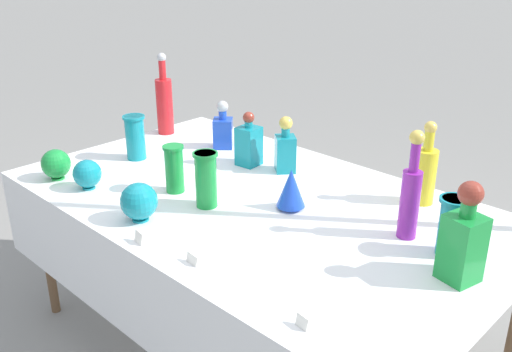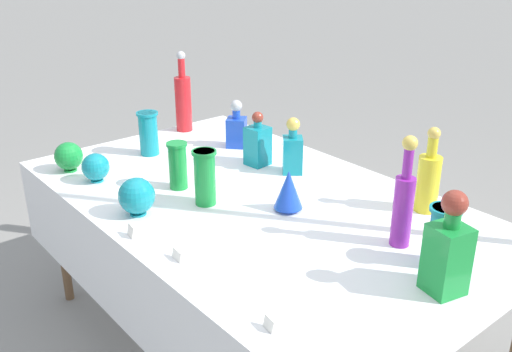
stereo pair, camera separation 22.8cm
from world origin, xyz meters
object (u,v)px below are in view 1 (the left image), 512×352
object	(u,v)px
tall_bottle_0	(410,195)
square_decanter_3	(223,129)
fluted_vase_0	(291,188)
square_decanter_0	(249,143)
round_bowl_0	(56,164)
tall_bottle_2	(425,172)
tall_bottle_1	(164,103)
slender_vase_2	(174,167)
slender_vase_1	(206,178)
slender_vase_3	(452,225)
round_bowl_2	(139,201)
square_decanter_2	(464,239)
cardboard_box_behind_left	(325,207)
square_decanter_1	(285,149)
slender_vase_0	(135,136)
round_bowl_1	(87,174)

from	to	relation	value
tall_bottle_0	square_decanter_3	world-z (taller)	tall_bottle_0
square_decanter_3	fluted_vase_0	size ratio (longest dim) A/B	1.47
square_decanter_0	round_bowl_0	distance (m)	0.86
tall_bottle_2	round_bowl_0	world-z (taller)	tall_bottle_2
tall_bottle_1	slender_vase_2	world-z (taller)	tall_bottle_1
tall_bottle_0	tall_bottle_1	world-z (taller)	tall_bottle_1
tall_bottle_0	slender_vase_1	world-z (taller)	tall_bottle_0
slender_vase_3	round_bowl_2	size ratio (longest dim) A/B	1.38
square_decanter_2	round_bowl_0	distance (m)	1.70
fluted_vase_0	cardboard_box_behind_left	distance (m)	1.40
square_decanter_1	cardboard_box_behind_left	size ratio (longest dim) A/B	0.52
square_decanter_2	fluted_vase_0	world-z (taller)	square_decanter_2
square_decanter_0	round_bowl_2	distance (m)	0.70
slender_vase_1	tall_bottle_2	bearing A→B (deg)	46.29
slender_vase_3	fluted_vase_0	xyz separation A→B (m)	(-0.61, -0.11, -0.02)
slender_vase_2	square_decanter_2	bearing A→B (deg)	9.51
square_decanter_2	square_decanter_3	distance (m)	1.45
square_decanter_0	slender_vase_3	world-z (taller)	square_decanter_0
tall_bottle_0	square_decanter_3	bearing A→B (deg)	170.94
square_decanter_2	tall_bottle_2	bearing A→B (deg)	130.19
round_bowl_0	tall_bottle_0	bearing A→B (deg)	23.70
tall_bottle_2	slender_vase_3	distance (m)	0.41
square_decanter_3	fluted_vase_0	xyz separation A→B (m)	(0.71, -0.30, -0.01)
tall_bottle_1	square_decanter_3	distance (m)	0.40
square_decanter_2	round_bowl_2	bearing A→B (deg)	-156.55
tall_bottle_2	slender_vase_1	world-z (taller)	tall_bottle_2
tall_bottle_0	slender_vase_1	bearing A→B (deg)	-154.84
tall_bottle_2	tall_bottle_0	bearing A→B (deg)	-70.93
slender_vase_0	slender_vase_2	bearing A→B (deg)	-14.36
tall_bottle_0	cardboard_box_behind_left	xyz separation A→B (m)	(-1.06, 0.96, -0.74)
fluted_vase_0	round_bowl_2	bearing A→B (deg)	-125.94
slender_vase_0	slender_vase_1	distance (m)	0.65
slender_vase_0	round_bowl_0	xyz separation A→B (m)	(-0.04, -0.39, -0.04)
slender_vase_0	tall_bottle_2	bearing A→B (deg)	22.42
slender_vase_1	round_bowl_1	bearing A→B (deg)	-154.18
round_bowl_1	slender_vase_2	bearing A→B (deg)	39.78
round_bowl_0	slender_vase_1	bearing A→B (deg)	22.16
square_decanter_2	round_bowl_0	xyz separation A→B (m)	(-1.63, -0.47, -0.07)
square_decanter_0	square_decanter_3	xyz separation A→B (m)	(-0.26, 0.08, -0.01)
slender_vase_1	round_bowl_1	world-z (taller)	slender_vase_1
square_decanter_0	square_decanter_1	distance (m)	0.18
square_decanter_1	slender_vase_0	size ratio (longest dim) A/B	1.22
round_bowl_1	slender_vase_3	bearing A→B (deg)	22.32
slender_vase_1	slender_vase_3	xyz separation A→B (m)	(0.86, 0.32, -0.01)
square_decanter_0	cardboard_box_behind_left	bearing A→B (deg)	101.46
square_decanter_2	slender_vase_1	bearing A→B (deg)	-168.40
square_decanter_3	fluted_vase_0	bearing A→B (deg)	-22.83
square_decanter_1	round_bowl_0	xyz separation A→B (m)	(-0.66, -0.77, -0.04)
tall_bottle_2	round_bowl_1	size ratio (longest dim) A/B	2.66
tall_bottle_0	square_decanter_0	xyz separation A→B (m)	(-0.89, 0.10, -0.06)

